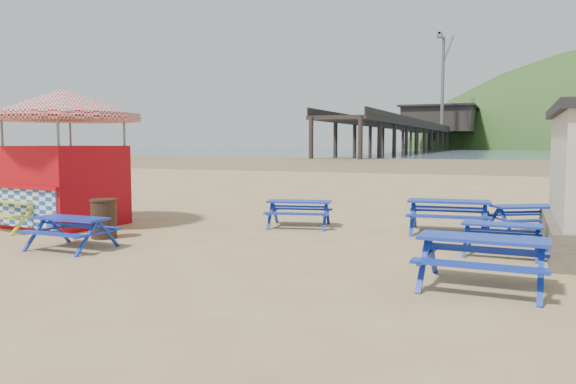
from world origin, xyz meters
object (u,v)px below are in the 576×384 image
at_px(ice_cream_kiosk, 65,140).
at_px(litter_bin, 104,218).
at_px(picnic_table_blue_b, 448,217).
at_px(picnic_table_blue_a, 299,214).
at_px(picnic_table_yellow, 20,214).

xyz_separation_m(ice_cream_kiosk, litter_bin, (2.38, -1.29, -1.93)).
height_order(picnic_table_blue_b, litter_bin, litter_bin).
height_order(ice_cream_kiosk, litter_bin, ice_cream_kiosk).
height_order(picnic_table_blue_a, picnic_table_blue_b, picnic_table_blue_b).
bearing_deg(ice_cream_kiosk, litter_bin, -21.62).
distance_m(picnic_table_yellow, ice_cream_kiosk, 2.36).
bearing_deg(litter_bin, ice_cream_kiosk, 151.45).
distance_m(picnic_table_blue_a, ice_cream_kiosk, 6.88).
distance_m(picnic_table_blue_a, picnic_table_blue_b, 4.02).
distance_m(picnic_table_blue_b, picnic_table_yellow, 11.49).
bearing_deg(ice_cream_kiosk, picnic_table_blue_a, 27.30).
height_order(picnic_table_blue_b, ice_cream_kiosk, ice_cream_kiosk).
bearing_deg(picnic_table_yellow, ice_cream_kiosk, 65.09).
bearing_deg(picnic_table_blue_a, picnic_table_yellow, -167.05).
xyz_separation_m(picnic_table_blue_b, picnic_table_yellow, (-10.89, -3.66, -0.03)).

